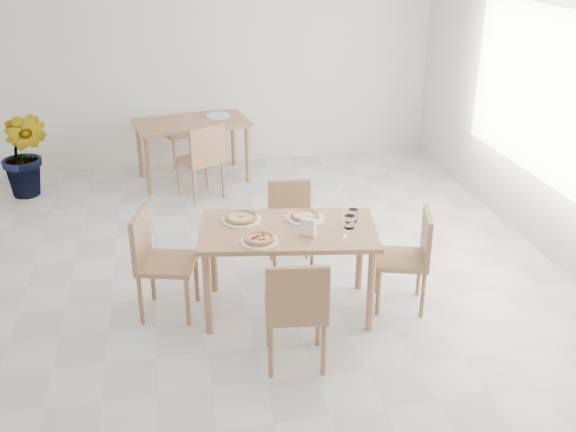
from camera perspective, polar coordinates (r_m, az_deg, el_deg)
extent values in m
plane|color=silver|center=(6.01, -3.98, -6.31)|extent=(7.00, 7.00, 0.00)
plane|color=silver|center=(8.84, -7.19, 13.15)|extent=(6.00, 0.00, 6.00)
plane|color=silver|center=(6.49, 23.18, 7.53)|extent=(0.00, 7.00, 7.00)
cube|color=white|center=(6.69, 21.80, 9.10)|extent=(1.60, 0.02, 3.20)
cube|color=#A37854|center=(5.38, 0.00, -1.25)|extent=(1.52, 1.01, 0.04)
cylinder|color=#A37854|center=(5.29, -6.84, -6.53)|extent=(0.06, 0.06, 0.71)
cylinder|color=#A37854|center=(5.32, 7.01, -6.32)|extent=(0.06, 0.06, 0.71)
cylinder|color=#A37854|center=(5.86, -6.33, -3.27)|extent=(0.06, 0.06, 0.71)
cylinder|color=#A37854|center=(5.90, 6.10, -3.10)|extent=(0.06, 0.06, 0.71)
cube|color=#A27151|center=(4.89, 0.63, -7.79)|extent=(0.49, 0.49, 0.04)
cube|color=#A27151|center=(4.60, 0.82, -6.65)|extent=(0.44, 0.10, 0.42)
cylinder|color=#A27151|center=(5.19, 2.56, -8.84)|extent=(0.04, 0.04, 0.43)
cylinder|color=#A27151|center=(5.16, -1.64, -8.99)|extent=(0.04, 0.04, 0.43)
cylinder|color=#A27151|center=(4.88, 3.03, -11.22)|extent=(0.04, 0.04, 0.43)
cylinder|color=#A27151|center=(4.85, -1.48, -11.39)|extent=(0.04, 0.04, 0.43)
cube|color=#A27151|center=(6.20, 0.29, -1.00)|extent=(0.43, 0.43, 0.04)
cube|color=#A27151|center=(6.28, 0.11, 1.43)|extent=(0.40, 0.07, 0.38)
cylinder|color=#A27151|center=(6.12, -1.13, -3.55)|extent=(0.03, 0.03, 0.39)
cylinder|color=#A27151|center=(6.16, 2.05, -3.39)|extent=(0.03, 0.03, 0.39)
cylinder|color=#A27151|center=(6.43, -1.41, -2.16)|extent=(0.03, 0.03, 0.39)
cylinder|color=#A27151|center=(6.46, 1.62, -2.01)|extent=(0.03, 0.03, 0.39)
cube|color=#A27151|center=(5.56, -10.18, -3.98)|extent=(0.54, 0.54, 0.04)
cube|color=#A27151|center=(5.50, -12.38, -1.75)|extent=(0.15, 0.44, 0.42)
cylinder|color=#A27151|center=(5.47, -8.50, -7.20)|extent=(0.04, 0.04, 0.43)
cylinder|color=#A27151|center=(5.79, -7.75, -5.27)|extent=(0.04, 0.04, 0.43)
cylinder|color=#A27151|center=(5.56, -12.37, -6.98)|extent=(0.04, 0.04, 0.43)
cylinder|color=#A27151|center=(5.88, -11.40, -5.09)|extent=(0.04, 0.04, 0.43)
cube|color=#A27151|center=(5.66, 9.54, -3.64)|extent=(0.52, 0.52, 0.04)
cube|color=#A27151|center=(5.59, 11.64, -1.69)|extent=(0.16, 0.42, 0.40)
cylinder|color=#A27151|center=(5.91, 7.54, -4.72)|extent=(0.04, 0.04, 0.41)
cylinder|color=#A27151|center=(5.60, 7.65, -6.48)|extent=(0.04, 0.04, 0.41)
cylinder|color=#A27151|center=(5.94, 11.02, -4.82)|extent=(0.04, 0.04, 0.41)
cylinder|color=#A27151|center=(5.63, 11.34, -6.58)|extent=(0.04, 0.04, 0.41)
cylinder|color=white|center=(5.52, -3.96, -0.34)|extent=(0.32, 0.32, 0.02)
cylinder|color=white|center=(5.54, 1.47, -0.17)|extent=(0.32, 0.32, 0.02)
cylinder|color=white|center=(5.15, -2.44, -2.16)|extent=(0.30, 0.30, 0.02)
cylinder|color=tan|center=(5.51, -3.96, -0.19)|extent=(0.33, 0.33, 0.01)
torus|color=tan|center=(5.51, -3.96, -0.10)|extent=(0.33, 0.33, 0.03)
cylinder|color=#CC6324|center=(5.51, -3.96, -0.11)|extent=(0.26, 0.26, 0.01)
ellipsoid|color=#1F6517|center=(5.50, -3.97, -0.04)|extent=(0.05, 0.03, 0.01)
cylinder|color=tan|center=(5.53, 1.47, -0.03)|extent=(0.28, 0.28, 0.01)
torus|color=tan|center=(5.53, 1.47, 0.07)|extent=(0.28, 0.28, 0.03)
cylinder|color=beige|center=(5.53, 1.47, 0.06)|extent=(0.21, 0.21, 0.01)
cylinder|color=tan|center=(5.14, -2.44, -2.01)|extent=(0.31, 0.31, 0.01)
torus|color=tan|center=(5.13, -2.45, -1.91)|extent=(0.32, 0.32, 0.03)
cylinder|color=#CC6324|center=(5.14, -2.45, -1.92)|extent=(0.24, 0.24, 0.01)
cylinder|color=white|center=(5.38, 5.22, -0.50)|extent=(0.08, 0.08, 0.11)
cylinder|color=white|center=(5.51, 5.53, 0.07)|extent=(0.08, 0.08, 0.10)
cube|color=silver|center=(5.25, 1.70, -1.59)|extent=(0.14, 0.12, 0.01)
cube|color=white|center=(5.22, 1.71, -0.90)|extent=(0.12, 0.10, 0.13)
cube|color=silver|center=(5.57, 4.50, -0.16)|extent=(0.05, 0.17, 0.01)
cube|color=silver|center=(5.27, 4.88, -1.62)|extent=(0.10, 0.15, 0.01)
cube|color=#A27151|center=(8.39, -8.18, 7.82)|extent=(1.47, 0.99, 0.04)
cylinder|color=#A27151|center=(8.11, -11.74, 4.20)|extent=(0.06, 0.06, 0.71)
cylinder|color=#A27151|center=(8.35, -3.45, 5.25)|extent=(0.06, 0.06, 0.71)
cylinder|color=#A27151|center=(8.70, -12.43, 5.50)|extent=(0.06, 0.06, 0.71)
cylinder|color=#A27151|center=(8.93, -4.65, 6.46)|extent=(0.06, 0.06, 0.71)
cube|color=#A27151|center=(7.89, -7.48, 4.71)|extent=(0.59, 0.59, 0.04)
cube|color=#A27151|center=(7.65, -6.82, 5.97)|extent=(0.42, 0.23, 0.42)
cylinder|color=#A27151|center=(8.22, -6.91, 3.77)|extent=(0.04, 0.04, 0.43)
cylinder|color=#A27151|center=(8.05, -9.23, 3.19)|extent=(0.04, 0.04, 0.43)
cylinder|color=#A27151|center=(7.91, -5.52, 3.02)|extent=(0.04, 0.04, 0.43)
cylinder|color=#A27151|center=(7.73, -7.91, 2.41)|extent=(0.04, 0.04, 0.43)
cube|color=#A27151|center=(9.08, -9.27, 6.98)|extent=(0.56, 0.56, 0.04)
cube|color=#A27151|center=(9.18, -9.94, 8.53)|extent=(0.39, 0.22, 0.39)
cylinder|color=#A27151|center=(8.92, -9.61, 5.14)|extent=(0.04, 0.04, 0.40)
cylinder|color=#A27151|center=(9.08, -7.65, 5.61)|extent=(0.04, 0.04, 0.40)
cylinder|color=#A27151|center=(9.22, -10.69, 5.68)|extent=(0.04, 0.04, 0.40)
cylinder|color=#A27151|center=(9.38, -8.77, 6.13)|extent=(0.04, 0.04, 0.40)
cylinder|color=white|center=(8.56, -5.97, 8.45)|extent=(0.31, 0.31, 0.02)
imported|color=#226B20|center=(8.40, -21.35, 4.90)|extent=(0.68, 0.61, 1.03)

